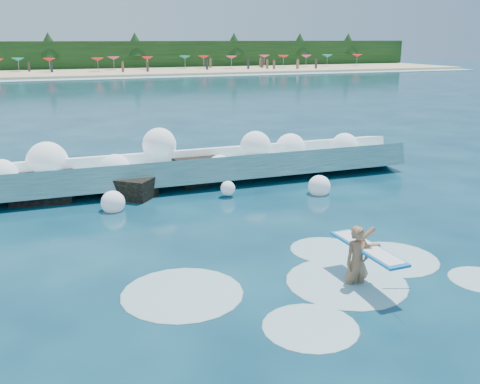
# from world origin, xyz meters

# --- Properties ---
(ground) EXTENTS (200.00, 200.00, 0.00)m
(ground) POSITION_xyz_m (0.00, 0.00, 0.00)
(ground) COLOR #07263B
(ground) RESTS_ON ground
(beach) EXTENTS (140.00, 20.00, 0.40)m
(beach) POSITION_xyz_m (0.00, 78.00, 0.20)
(beach) COLOR tan
(beach) RESTS_ON ground
(wet_band) EXTENTS (140.00, 5.00, 0.08)m
(wet_band) POSITION_xyz_m (0.00, 67.00, 0.04)
(wet_band) COLOR silver
(wet_band) RESTS_ON ground
(treeline) EXTENTS (140.00, 4.00, 5.00)m
(treeline) POSITION_xyz_m (0.00, 88.00, 2.50)
(treeline) COLOR black
(treeline) RESTS_ON ground
(breaking_wave) EXTENTS (18.38, 2.85, 1.58)m
(breaking_wave) POSITION_xyz_m (1.46, 7.90, 0.55)
(breaking_wave) COLOR teal
(breaking_wave) RESTS_ON ground
(rock_cluster) EXTENTS (7.83, 3.04, 1.20)m
(rock_cluster) POSITION_xyz_m (-1.27, 7.43, 0.38)
(rock_cluster) COLOR black
(rock_cluster) RESTS_ON ground
(surfer_with_board) EXTENTS (0.91, 2.90, 1.74)m
(surfer_with_board) POSITION_xyz_m (2.78, -2.36, 0.64)
(surfer_with_board) COLOR #986547
(surfer_with_board) RESTS_ON ground
(wave_spray) EXTENTS (14.81, 4.89, 2.30)m
(wave_spray) POSITION_xyz_m (1.34, 7.80, 1.05)
(wave_spray) COLOR white
(wave_spray) RESTS_ON ground
(surf_foam) EXTENTS (8.98, 5.38, 0.14)m
(surf_foam) POSITION_xyz_m (1.91, -1.79, 0.00)
(surf_foam) COLOR silver
(surf_foam) RESTS_ON ground
(beach_umbrellas) EXTENTS (113.79, 6.71, 0.50)m
(beach_umbrellas) POSITION_xyz_m (-0.15, 80.39, 2.25)
(beach_umbrellas) COLOR red
(beach_umbrellas) RESTS_ON ground
(beachgoers) EXTENTS (102.33, 13.15, 1.94)m
(beachgoers) POSITION_xyz_m (7.41, 74.39, 1.10)
(beachgoers) COLOR #3F332D
(beachgoers) RESTS_ON ground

